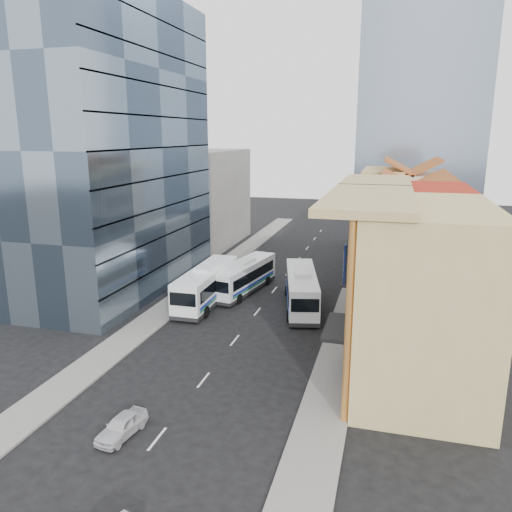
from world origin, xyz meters
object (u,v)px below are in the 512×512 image
(bus_right, at_px, (302,289))
(office_tower, at_px, (109,147))
(bus_left_near, at_px, (207,284))
(sedan_left, at_px, (122,426))
(shophouse_tan, at_px, (423,296))
(bus_left_far, at_px, (244,276))

(bus_right, bearing_deg, office_tower, 162.34)
(bus_left_near, xyz_separation_m, sedan_left, (3.49, -22.40, -1.33))
(shophouse_tan, height_order, sedan_left, shophouse_tan)
(bus_left_near, distance_m, bus_right, 9.35)
(office_tower, height_order, bus_right, office_tower)
(bus_left_far, relative_size, sedan_left, 3.14)
(shophouse_tan, xyz_separation_m, office_tower, (-31.00, 14.00, 9.00))
(bus_left_near, bearing_deg, office_tower, 165.74)
(bus_left_far, height_order, sedan_left, bus_left_far)
(shophouse_tan, bearing_deg, bus_left_far, 137.55)
(bus_left_far, distance_m, bus_right, 7.44)
(bus_right, bearing_deg, shophouse_tan, -63.43)
(office_tower, relative_size, bus_right, 2.55)
(shophouse_tan, relative_size, sedan_left, 3.99)
(shophouse_tan, distance_m, bus_left_far, 23.36)
(bus_right, height_order, sedan_left, bus_right)
(shophouse_tan, xyz_separation_m, bus_left_far, (-16.95, 15.51, -4.23))
(shophouse_tan, bearing_deg, bus_left_near, 150.18)
(sedan_left, bearing_deg, office_tower, 129.17)
(office_tower, height_order, bus_left_far, office_tower)
(office_tower, bearing_deg, bus_left_far, 6.12)
(shophouse_tan, xyz_separation_m, sedan_left, (-16.01, -11.22, -5.40))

